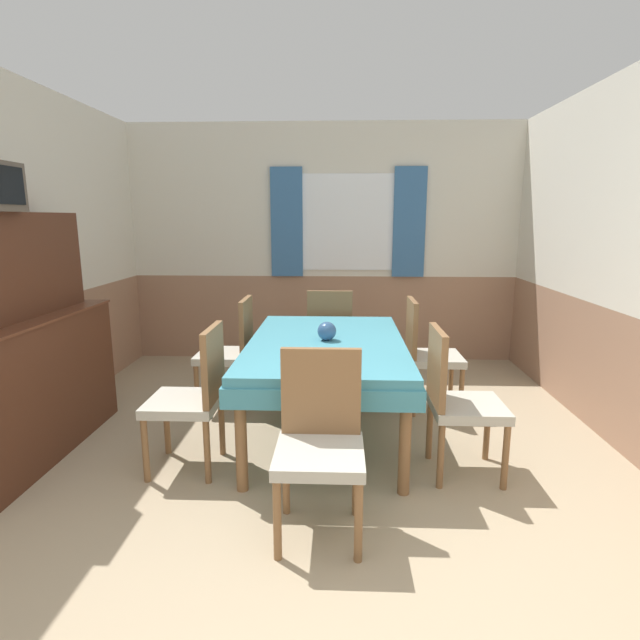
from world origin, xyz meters
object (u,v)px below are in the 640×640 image
(dining_table, at_px, (327,354))
(chair_head_window, at_px, (330,333))
(chair_left_far, at_px, (232,348))
(sideboard, at_px, (24,356))
(chair_right_near, at_px, (456,397))
(chair_left_near, at_px, (194,393))
(chair_right_far, at_px, (426,351))
(vase, at_px, (327,331))
(chair_head_near, at_px, (320,437))

(dining_table, height_order, chair_head_window, chair_head_window)
(chair_left_far, bearing_deg, sideboard, 129.05)
(chair_right_near, bearing_deg, chair_left_near, -90.00)
(chair_right_near, bearing_deg, dining_table, -123.99)
(chair_right_far, relative_size, chair_left_far, 1.00)
(chair_head_window, bearing_deg, chair_left_far, -143.57)
(dining_table, height_order, chair_right_far, chair_right_far)
(chair_right_far, distance_m, sideboard, 2.98)
(chair_left_far, xyz_separation_m, sideboard, (-1.18, -0.96, 0.19))
(dining_table, distance_m, vase, 0.17)
(chair_head_near, height_order, chair_right_near, same)
(chair_head_window, distance_m, sideboard, 2.54)
(chair_left_near, relative_size, vase, 6.86)
(chair_left_far, relative_size, vase, 6.86)
(chair_left_far, height_order, vase, chair_left_far)
(dining_table, xyz_separation_m, chair_right_near, (0.82, -0.55, -0.12))
(sideboard, bearing_deg, chair_head_near, -20.76)
(chair_head_window, xyz_separation_m, vase, (0.00, -1.16, 0.29))
(chair_head_near, distance_m, chair_left_far, 1.90)
(chair_right_far, height_order, sideboard, sideboard)
(sideboard, bearing_deg, chair_head_window, 38.00)
(chair_left_near, relative_size, chair_right_near, 1.00)
(vase, bearing_deg, chair_head_near, -90.11)
(dining_table, xyz_separation_m, chair_right_far, (0.82, 0.55, -0.12))
(chair_head_near, height_order, chair_right_far, same)
(chair_right_near, distance_m, vase, 1.03)
(chair_left_near, relative_size, chair_head_window, 1.00)
(chair_head_near, xyz_separation_m, chair_right_near, (0.82, 0.61, 0.00))
(chair_head_window, distance_m, chair_left_far, 1.02)
(sideboard, distance_m, vase, 2.04)
(vase, bearing_deg, dining_table, 157.33)
(dining_table, xyz_separation_m, chair_head_window, (-0.00, 1.16, -0.12))
(chair_head_near, relative_size, chair_right_far, 1.00)
(chair_left_far, relative_size, chair_right_near, 1.00)
(chair_right_near, xyz_separation_m, sideboard, (-2.82, 0.15, 0.19))
(sideboard, bearing_deg, dining_table, 11.37)
(chair_right_far, height_order, chair_left_far, same)
(chair_right_far, height_order, chair_right_near, same)
(chair_head_window, relative_size, sideboard, 0.57)
(chair_head_near, height_order, sideboard, sideboard)
(chair_head_window, relative_size, chair_left_far, 1.00)
(dining_table, distance_m, chair_head_window, 1.17)
(chair_head_window, height_order, vase, chair_head_window)
(chair_right_far, distance_m, chair_left_near, 1.98)
(sideboard, bearing_deg, chair_right_far, 18.72)
(vase, bearing_deg, sideboard, -168.66)
(chair_left_near, distance_m, sideboard, 1.20)
(sideboard, bearing_deg, chair_left_near, -7.33)
(dining_table, height_order, chair_head_near, chair_head_near)
(chair_head_window, bearing_deg, chair_left_near, -115.60)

